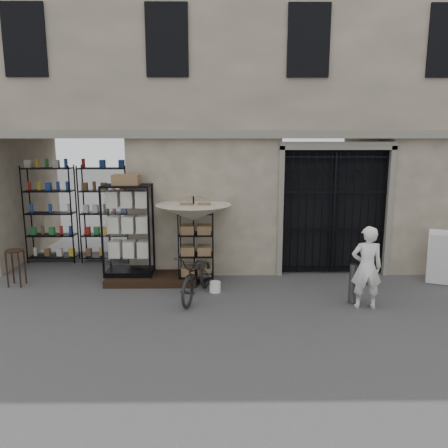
{
  "coord_description": "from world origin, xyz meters",
  "views": [
    {
      "loc": [
        -0.89,
        -7.82,
        3.16
      ],
      "look_at": [
        -0.8,
        1.4,
        1.35
      ],
      "focal_mm": 35.0,
      "sensor_mm": 36.0,
      "label": 1
    }
  ],
  "objects_px": {
    "white_bucket": "(215,287)",
    "shopkeeper": "(364,307)",
    "steel_bollard": "(353,284)",
    "display_cabinet": "(128,235)",
    "wire_rack": "(196,246)",
    "market_umbrella": "(194,208)",
    "wooden_stool": "(16,267)",
    "bicycle": "(198,297)",
    "easel_sign": "(442,258)"
  },
  "relations": [
    {
      "from": "steel_bollard",
      "to": "easel_sign",
      "type": "xyz_separation_m",
      "value": [
        2.27,
        1.1,
        0.2
      ]
    },
    {
      "from": "market_umbrella",
      "to": "wooden_stool",
      "type": "relative_size",
      "value": 2.9
    },
    {
      "from": "white_bucket",
      "to": "steel_bollard",
      "type": "xyz_separation_m",
      "value": [
        2.67,
        -0.67,
        0.28
      ]
    },
    {
      "from": "market_umbrella",
      "to": "display_cabinet",
      "type": "bearing_deg",
      "value": 174.54
    },
    {
      "from": "display_cabinet",
      "to": "wire_rack",
      "type": "height_order",
      "value": "display_cabinet"
    },
    {
      "from": "wire_rack",
      "to": "easel_sign",
      "type": "height_order",
      "value": "wire_rack"
    },
    {
      "from": "display_cabinet",
      "to": "wooden_stool",
      "type": "distance_m",
      "value": 2.51
    },
    {
      "from": "wire_rack",
      "to": "steel_bollard",
      "type": "xyz_separation_m",
      "value": [
        3.09,
        -1.31,
        -0.43
      ]
    },
    {
      "from": "display_cabinet",
      "to": "easel_sign",
      "type": "bearing_deg",
      "value": 0.57
    },
    {
      "from": "wire_rack",
      "to": "market_umbrella",
      "type": "height_order",
      "value": "market_umbrella"
    },
    {
      "from": "steel_bollard",
      "to": "easel_sign",
      "type": "relative_size",
      "value": 0.68
    },
    {
      "from": "market_umbrella",
      "to": "steel_bollard",
      "type": "height_order",
      "value": "market_umbrella"
    },
    {
      "from": "wire_rack",
      "to": "bicycle",
      "type": "height_order",
      "value": "wire_rack"
    },
    {
      "from": "easel_sign",
      "to": "steel_bollard",
      "type": "bearing_deg",
      "value": -131.03
    },
    {
      "from": "wooden_stool",
      "to": "easel_sign",
      "type": "distance_m",
      "value": 9.28
    },
    {
      "from": "white_bucket",
      "to": "steel_bollard",
      "type": "relative_size",
      "value": 0.29
    },
    {
      "from": "bicycle",
      "to": "display_cabinet",
      "type": "bearing_deg",
      "value": 160.14
    },
    {
      "from": "display_cabinet",
      "to": "market_umbrella",
      "type": "bearing_deg",
      "value": -2.1
    },
    {
      "from": "steel_bollard",
      "to": "easel_sign",
      "type": "height_order",
      "value": "easel_sign"
    },
    {
      "from": "easel_sign",
      "to": "market_umbrella",
      "type": "bearing_deg",
      "value": -159.08
    },
    {
      "from": "white_bucket",
      "to": "shopkeeper",
      "type": "xyz_separation_m",
      "value": [
        2.85,
        -0.87,
        -0.11
      ]
    },
    {
      "from": "shopkeeper",
      "to": "easel_sign",
      "type": "relative_size",
      "value": 1.36
    },
    {
      "from": "wooden_stool",
      "to": "easel_sign",
      "type": "relative_size",
      "value": 0.69
    },
    {
      "from": "market_umbrella",
      "to": "wooden_stool",
      "type": "height_order",
      "value": "market_umbrella"
    },
    {
      "from": "wire_rack",
      "to": "white_bucket",
      "type": "relative_size",
      "value": 7.33
    },
    {
      "from": "market_umbrella",
      "to": "wooden_stool",
      "type": "distance_m",
      "value": 4.07
    },
    {
      "from": "steel_bollard",
      "to": "shopkeeper",
      "type": "distance_m",
      "value": 0.48
    },
    {
      "from": "wire_rack",
      "to": "bicycle",
      "type": "bearing_deg",
      "value": -110.27
    },
    {
      "from": "wooden_stool",
      "to": "display_cabinet",
      "type": "bearing_deg",
      "value": 7.45
    },
    {
      "from": "wire_rack",
      "to": "shopkeeper",
      "type": "height_order",
      "value": "wire_rack"
    },
    {
      "from": "display_cabinet",
      "to": "wooden_stool",
      "type": "relative_size",
      "value": 2.73
    },
    {
      "from": "market_umbrella",
      "to": "wire_rack",
      "type": "bearing_deg",
      "value": 15.62
    },
    {
      "from": "wire_rack",
      "to": "wooden_stool",
      "type": "relative_size",
      "value": 2.09
    },
    {
      "from": "wire_rack",
      "to": "market_umbrella",
      "type": "relative_size",
      "value": 0.72
    },
    {
      "from": "steel_bollard",
      "to": "shopkeeper",
      "type": "relative_size",
      "value": 0.5
    },
    {
      "from": "market_umbrella",
      "to": "white_bucket",
      "type": "height_order",
      "value": "market_umbrella"
    },
    {
      "from": "display_cabinet",
      "to": "steel_bollard",
      "type": "distance_m",
      "value": 4.87
    },
    {
      "from": "wooden_stool",
      "to": "wire_rack",
      "type": "bearing_deg",
      "value": 2.75
    },
    {
      "from": "wire_rack",
      "to": "steel_bollard",
      "type": "bearing_deg",
      "value": -47.59
    },
    {
      "from": "bicycle",
      "to": "market_umbrella",
      "type": "bearing_deg",
      "value": 111.75
    },
    {
      "from": "white_bucket",
      "to": "bicycle",
      "type": "height_order",
      "value": "bicycle"
    },
    {
      "from": "wooden_stool",
      "to": "bicycle",
      "type": "bearing_deg",
      "value": -10.9
    },
    {
      "from": "display_cabinet",
      "to": "white_bucket",
      "type": "relative_size",
      "value": 9.56
    },
    {
      "from": "wooden_stool",
      "to": "easel_sign",
      "type": "bearing_deg",
      "value": -0.12
    },
    {
      "from": "bicycle",
      "to": "wooden_stool",
      "type": "bearing_deg",
      "value": -176.36
    },
    {
      "from": "steel_bollard",
      "to": "display_cabinet",
      "type": "bearing_deg",
      "value": 162.64
    },
    {
      "from": "wooden_stool",
      "to": "steel_bollard",
      "type": "height_order",
      "value": "wooden_stool"
    },
    {
      "from": "display_cabinet",
      "to": "bicycle",
      "type": "bearing_deg",
      "value": -31.04
    },
    {
      "from": "steel_bollard",
      "to": "shopkeeper",
      "type": "xyz_separation_m",
      "value": [
        0.18,
        -0.21,
        -0.39
      ]
    },
    {
      "from": "shopkeeper",
      "to": "easel_sign",
      "type": "bearing_deg",
      "value": -144.37
    }
  ]
}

